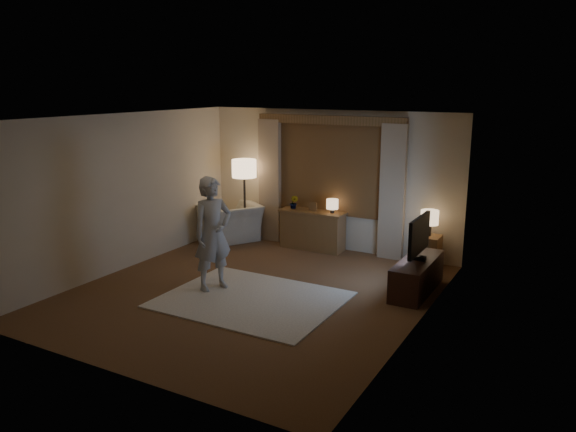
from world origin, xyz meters
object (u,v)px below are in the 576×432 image
Objects in this scene: tv_stand at (417,276)px; armchair at (229,223)px; person at (213,234)px; sideboard at (313,231)px; side_table at (428,252)px.

armchair is at bearing 166.78° from tv_stand.
person reaches higher than tv_stand.
person is at bearing 61.79° from armchair.
person is (-0.34, -2.66, 0.53)m from sideboard.
side_table reaches higher than tv_stand.
side_table is 3.70m from person.
tv_stand is at bearing -27.80° from sideboard.
person is (-2.55, -2.61, 0.60)m from side_table.
person is (-2.72, -1.40, 0.63)m from tv_stand.
side_table is 0.40× the size of tv_stand.
tv_stand is 0.81× the size of person.
sideboard is at bearing 178.70° from side_table.
sideboard is 2.73m from person.
sideboard reaches higher than side_table.
sideboard is 2.14× the size of side_table.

